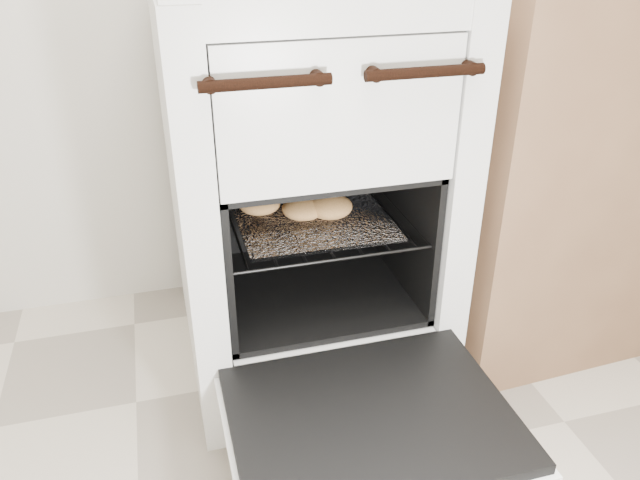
{
  "coord_description": "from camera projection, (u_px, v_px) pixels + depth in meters",
  "views": [
    {
      "loc": [
        -0.2,
        -0.23,
        1.1
      ],
      "look_at": [
        0.14,
        1.0,
        0.42
      ],
      "focal_mm": 35.0,
      "sensor_mm": 36.0,
      "label": 1
    }
  ],
  "objects": [
    {
      "name": "stove",
      "position": [
        304.0,
        194.0,
        1.55
      ],
      "size": [
        0.63,
        0.7,
        0.96
      ],
      "color": "silver",
      "rests_on": "ground"
    },
    {
      "name": "oven_door",
      "position": [
        371.0,
        421.0,
        1.22
      ],
      "size": [
        0.57,
        0.44,
        0.04
      ],
      "color": "black",
      "rests_on": "stove"
    },
    {
      "name": "oven_rack",
      "position": [
        311.0,
        218.0,
        1.51
      ],
      "size": [
        0.46,
        0.44,
        0.01
      ],
      "color": "black",
      "rests_on": "stove"
    },
    {
      "name": "foil_sheet",
      "position": [
        313.0,
        220.0,
        1.49
      ],
      "size": [
        0.36,
        0.31,
        0.01
      ],
      "primitive_type": "cube",
      "color": "white",
      "rests_on": "oven_rack"
    },
    {
      "name": "baked_rolls",
      "position": [
        300.0,
        206.0,
        1.49
      ],
      "size": [
        0.29,
        0.2,
        0.05
      ],
      "color": "tan",
      "rests_on": "foil_sheet"
    },
    {
      "name": "counter",
      "position": [
        586.0,
        152.0,
        1.76
      ],
      "size": [
        1.01,
        0.71,
        0.98
      ],
      "primitive_type": "cube",
      "rotation": [
        0.0,
        0.0,
        0.05
      ],
      "color": "brown",
      "rests_on": "ground"
    }
  ]
}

